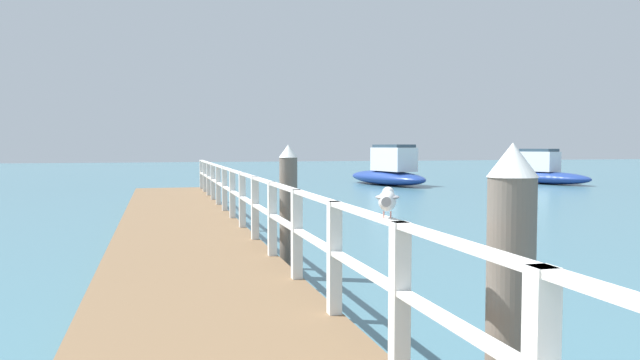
# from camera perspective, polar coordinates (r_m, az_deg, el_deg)

# --- Properties ---
(pier_deck) EXTENTS (2.45, 23.89, 0.49)m
(pier_deck) POSITION_cam_1_polar(r_m,az_deg,el_deg) (11.97, -12.75, -5.69)
(pier_deck) COLOR brown
(pier_deck) RESTS_ON ground_plane
(pier_railing) EXTENTS (0.12, 22.41, 1.07)m
(pier_railing) POSITION_cam_1_polar(r_m,az_deg,el_deg) (11.96, -7.31, -1.28)
(pier_railing) COLOR silver
(pier_railing) RESTS_ON pier_deck
(dock_piling_near) EXTENTS (0.29, 0.29, 2.10)m
(dock_piling_near) POSITION_cam_1_polar(r_m,az_deg,el_deg) (3.82, 17.38, -12.44)
(dock_piling_near) COLOR #6B6056
(dock_piling_near) RESTS_ON ground_plane
(dock_piling_far) EXTENTS (0.29, 0.29, 2.10)m
(dock_piling_far) POSITION_cam_1_polar(r_m,az_deg,el_deg) (9.54, -2.98, -2.93)
(dock_piling_far) COLOR #6B6056
(dock_piling_far) RESTS_ON ground_plane
(seagull_foreground) EXTENTS (0.25, 0.45, 0.21)m
(seagull_foreground) POSITION_cam_1_polar(r_m,az_deg,el_deg) (4.42, 6.34, -1.81)
(seagull_foreground) COLOR white
(seagull_foreground) RESTS_ON pier_railing
(boat_0) EXTENTS (3.30, 5.49, 1.93)m
(boat_0) POSITION_cam_1_polar(r_m,az_deg,el_deg) (35.56, 20.28, 0.69)
(boat_0) COLOR navy
(boat_0) RESTS_ON ground_plane
(boat_1) EXTENTS (3.27, 6.70, 2.15)m
(boat_1) POSITION_cam_1_polar(r_m,az_deg,el_deg) (32.45, 6.47, 0.78)
(boat_1) COLOR navy
(boat_1) RESTS_ON ground_plane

